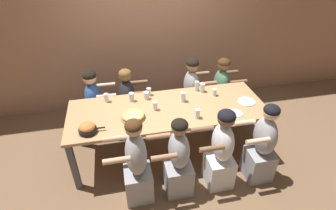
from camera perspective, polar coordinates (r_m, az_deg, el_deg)
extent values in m
plane|color=brown|center=(3.98, 0.00, -9.95)|extent=(18.00, 18.00, 0.00)
cube|color=#9E7056|center=(4.49, -4.16, 18.83)|extent=(10.00, 0.06, 3.20)
cube|color=tan|center=(3.50, 0.00, -0.95)|extent=(2.62, 0.94, 0.04)
cube|color=#4C4C51|center=(3.44, -19.79, -12.56)|extent=(0.07, 0.07, 0.74)
cube|color=#4C4C51|center=(3.85, 20.01, -6.85)|extent=(0.07, 0.07, 0.74)
cube|color=#4C4C51|center=(4.06, -18.86, -4.27)|extent=(0.07, 0.07, 0.74)
cube|color=#4C4C51|center=(4.41, 14.94, -0.17)|extent=(0.07, 0.07, 0.74)
cylinder|color=#996B42|center=(3.33, -7.57, -2.72)|extent=(0.31, 0.31, 0.02)
torus|color=tan|center=(3.31, -7.62, -2.21)|extent=(0.28, 0.28, 0.04)
cylinder|color=#E5C675|center=(3.31, -7.61, -2.32)|extent=(0.23, 0.23, 0.04)
cylinder|color=#E5C166|center=(3.30, -8.43, -2.14)|extent=(0.02, 0.02, 0.01)
cylinder|color=#E5C166|center=(3.30, -7.05, -1.96)|extent=(0.02, 0.02, 0.01)
cylinder|color=#E5C166|center=(3.30, -9.10, -2.11)|extent=(0.02, 0.02, 0.01)
cylinder|color=#E5C166|center=(3.31, -8.16, -1.88)|extent=(0.02, 0.02, 0.01)
cylinder|color=#E5C166|center=(3.28, -6.72, -2.13)|extent=(0.02, 0.02, 0.01)
cylinder|color=#E5C166|center=(3.31, -8.56, -2.01)|extent=(0.02, 0.02, 0.01)
cylinder|color=#E5C166|center=(3.26, -7.89, -2.51)|extent=(0.02, 0.02, 0.01)
cylinder|color=black|center=(3.21, -17.05, -5.30)|extent=(0.21, 0.21, 0.06)
cylinder|color=black|center=(3.18, -14.39, -4.82)|extent=(0.09, 0.02, 0.02)
ellipsoid|color=#C17038|center=(3.18, -17.20, -4.59)|extent=(0.18, 0.18, 0.10)
cylinder|color=white|center=(3.49, 14.42, -1.76)|extent=(0.18, 0.18, 0.01)
cube|color=#B7B7BC|center=(3.48, 14.44, -1.64)|extent=(0.12, 0.08, 0.01)
cylinder|color=white|center=(3.77, 16.74, 0.74)|extent=(0.24, 0.24, 0.01)
cube|color=#B7B7BC|center=(3.77, 16.77, 0.85)|extent=(0.17, 0.04, 0.01)
cylinder|color=silver|center=(3.67, -4.75, 2.08)|extent=(0.08, 0.08, 0.11)
cylinder|color=#1EA8DB|center=(3.68, -4.74, 1.88)|extent=(0.07, 0.07, 0.08)
cylinder|color=black|center=(3.66, -4.49, 2.29)|extent=(0.01, 0.02, 0.13)
cylinder|color=silver|center=(3.75, -4.19, 2.93)|extent=(0.06, 0.06, 0.11)
cylinder|color=silver|center=(3.76, -4.18, 2.61)|extent=(0.06, 0.06, 0.06)
cylinder|color=silver|center=(3.30, 6.44, -1.89)|extent=(0.06, 0.06, 0.13)
cylinder|color=black|center=(3.31, 6.41, -2.28)|extent=(0.05, 0.05, 0.07)
cylinder|color=silver|center=(3.43, -2.83, -0.20)|extent=(0.06, 0.06, 0.12)
cylinder|color=black|center=(3.44, -2.83, -0.47)|extent=(0.05, 0.05, 0.08)
cylinder|color=silver|center=(3.64, -7.93, 1.73)|extent=(0.07, 0.07, 0.12)
cylinder|color=silver|center=(3.66, -7.90, 1.34)|extent=(0.07, 0.07, 0.06)
cylinder|color=silver|center=(3.69, -13.26, 1.55)|extent=(0.06, 0.06, 0.12)
cylinder|color=silver|center=(3.70, -13.20, 1.13)|extent=(0.05, 0.05, 0.06)
cylinder|color=silver|center=(3.85, 7.46, 3.76)|extent=(0.07, 0.07, 0.13)
cylinder|color=silver|center=(3.80, 10.06, 2.77)|extent=(0.06, 0.06, 0.10)
cylinder|color=silver|center=(3.60, 3.33, 1.79)|extent=(0.07, 0.07, 0.14)
cylinder|color=black|center=(3.61, 3.32, 1.48)|extent=(0.06, 0.06, 0.10)
cylinder|color=silver|center=(3.87, 6.27, 4.13)|extent=(0.06, 0.06, 0.15)
cube|color=#2D5193|center=(4.35, -15.09, -3.32)|extent=(0.32, 0.34, 0.42)
ellipsoid|color=#2D5193|center=(4.10, -15.99, 1.68)|extent=(0.24, 0.36, 0.47)
sphere|color=beige|center=(3.94, -16.72, 5.71)|extent=(0.19, 0.19, 0.19)
ellipsoid|color=black|center=(3.93, -16.80, 6.15)|extent=(0.20, 0.20, 0.14)
cylinder|color=beige|center=(4.19, -13.33, 4.28)|extent=(0.28, 0.06, 0.06)
cylinder|color=beige|center=(3.89, -13.26, 1.87)|extent=(0.28, 0.06, 0.06)
cube|color=#232328|center=(4.33, -8.41, -2.56)|extent=(0.32, 0.34, 0.42)
ellipsoid|color=#232328|center=(4.09, -8.91, 2.43)|extent=(0.24, 0.36, 0.46)
sphere|color=brown|center=(3.93, -9.31, 6.38)|extent=(0.19, 0.19, 0.19)
ellipsoid|color=brown|center=(3.92, -9.35, 6.81)|extent=(0.19, 0.19, 0.13)
cylinder|color=brown|center=(4.20, -6.39, 4.94)|extent=(0.28, 0.06, 0.06)
cylinder|color=brown|center=(3.90, -5.81, 2.59)|extent=(0.28, 0.06, 0.06)
cube|color=#99999E|center=(3.31, -6.39, -16.60)|extent=(0.32, 0.34, 0.42)
ellipsoid|color=#99999E|center=(2.95, -6.98, -10.52)|extent=(0.24, 0.36, 0.55)
sphere|color=tan|center=(2.71, -7.50, -5.01)|extent=(0.18, 0.18, 0.18)
ellipsoid|color=#422814|center=(2.69, -7.55, -4.47)|extent=(0.19, 0.19, 0.13)
cylinder|color=tan|center=(2.75, -11.11, -11.74)|extent=(0.28, 0.06, 0.06)
cylinder|color=tan|center=(3.00, -11.43, -7.15)|extent=(0.28, 0.06, 0.06)
cube|color=#99999E|center=(3.36, 2.20, -15.35)|extent=(0.32, 0.34, 0.42)
ellipsoid|color=#99999E|center=(3.03, 2.39, -9.73)|extent=(0.24, 0.36, 0.48)
sphere|color=#9E7051|center=(2.81, 2.54, -4.87)|extent=(0.18, 0.18, 0.18)
ellipsoid|color=black|center=(2.79, 2.56, -4.36)|extent=(0.19, 0.19, 0.13)
cylinder|color=#9E7051|center=(2.81, -0.86, -11.29)|extent=(0.28, 0.06, 0.06)
cylinder|color=#9E7051|center=(3.06, -2.13, -6.85)|extent=(0.28, 0.06, 0.06)
cube|color=silver|center=(3.49, 10.93, -13.72)|extent=(0.32, 0.34, 0.42)
ellipsoid|color=silver|center=(3.16, 11.83, -7.99)|extent=(0.24, 0.36, 0.51)
sphere|color=brown|center=(2.95, 12.60, -2.90)|extent=(0.20, 0.20, 0.20)
ellipsoid|color=black|center=(2.93, 12.68, -2.35)|extent=(0.21, 0.21, 0.14)
cylinder|color=brown|center=(2.91, 9.54, -9.31)|extent=(0.28, 0.06, 0.06)
cylinder|color=brown|center=(3.15, 7.41, -5.20)|extent=(0.28, 0.06, 0.06)
cube|color=#99999E|center=(3.70, 18.94, -11.94)|extent=(0.32, 0.34, 0.42)
ellipsoid|color=#99999E|center=(3.39, 20.38, -6.32)|extent=(0.24, 0.36, 0.52)
sphere|color=beige|center=(3.19, 21.58, -1.52)|extent=(0.19, 0.19, 0.19)
ellipsoid|color=black|center=(3.17, 21.70, -1.04)|extent=(0.19, 0.19, 0.13)
cylinder|color=beige|center=(3.12, 19.00, -7.41)|extent=(0.28, 0.06, 0.06)
cylinder|color=beige|center=(3.34, 16.29, -3.71)|extent=(0.28, 0.06, 0.06)
cube|color=#99999E|center=(4.47, 4.81, -0.95)|extent=(0.32, 0.34, 0.42)
ellipsoid|color=#99999E|center=(4.22, 5.11, 4.29)|extent=(0.24, 0.36, 0.52)
sphere|color=#9E7051|center=(4.06, 5.36, 8.62)|extent=(0.20, 0.20, 0.20)
ellipsoid|color=black|center=(4.05, 5.38, 9.06)|extent=(0.20, 0.20, 0.14)
cylinder|color=#9E7051|center=(4.38, 7.15, 6.82)|extent=(0.28, 0.06, 0.06)
cylinder|color=#9E7051|center=(4.09, 8.63, 4.68)|extent=(0.28, 0.06, 0.06)
cube|color=#477556|center=(4.63, 10.94, -0.19)|extent=(0.32, 0.34, 0.42)
ellipsoid|color=#477556|center=(4.40, 11.56, 4.68)|extent=(0.24, 0.36, 0.48)
sphere|color=brown|center=(4.25, 12.06, 8.60)|extent=(0.20, 0.20, 0.20)
ellipsoid|color=#422814|center=(4.24, 12.12, 9.03)|extent=(0.20, 0.20, 0.14)
cylinder|color=brown|center=(4.57, 13.30, 6.94)|extent=(0.28, 0.06, 0.06)
cylinder|color=brown|center=(4.30, 15.08, 4.89)|extent=(0.28, 0.06, 0.06)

